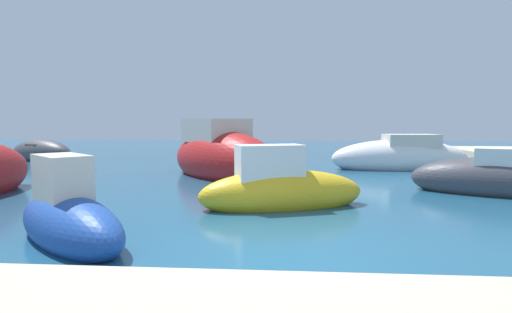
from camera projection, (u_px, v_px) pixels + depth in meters
The scene contains 7 objects.
ground at pixel (286, 257), 6.66m from camera, with size 80.00×80.00×0.00m, color #1E5170.
moored_boat_0 at pixel (281, 189), 10.46m from camera, with size 4.45×2.64×1.84m.
moored_boat_1 at pixel (69, 219), 7.49m from camera, with size 3.49×3.36×1.79m.
moored_boat_3 at pixel (41, 153), 22.86m from camera, with size 4.58×3.18×1.48m.
moored_boat_4 at pixel (496, 179), 12.30m from camera, with size 4.88×3.31×1.68m.
moored_boat_5 at pixel (400, 157), 18.76m from camera, with size 6.21×2.34×1.94m.
moored_boat_6 at pixel (222, 157), 16.35m from camera, with size 5.90×6.25×2.76m.
Camera 1 is at (0.02, -6.52, 2.15)m, focal length 29.44 mm.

